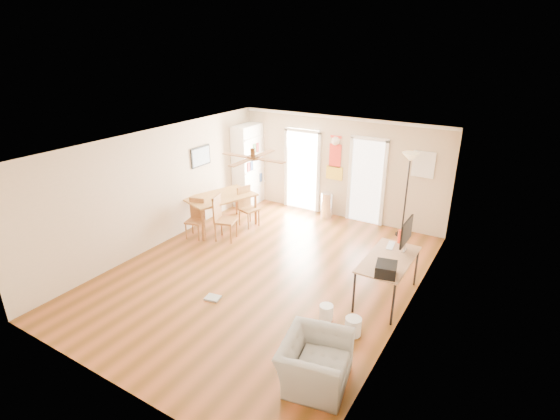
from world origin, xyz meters
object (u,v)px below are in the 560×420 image
Objects in this scene: trash_can at (327,205)px; computer_desk at (387,278)px; dining_table at (221,211)px; dining_chair_right_a at (249,207)px; dining_chair_right_b at (226,218)px; armchair at (315,362)px; bookshelf at (249,165)px; dining_chair_near at (195,219)px; printer at (386,269)px; wastebasket_a at (326,312)px; wastebasket_b at (353,326)px; torchiere_lamp at (406,195)px.

computer_desk is (2.50, -2.83, 0.06)m from trash_can.
dining_chair_right_a is (0.55, 0.41, 0.09)m from dining_table.
dining_chair_right_b is 1.06× the size of armchair.
bookshelf is 2.24× the size of armchair.
printer is (4.74, -0.71, 0.44)m from dining_chair_near.
wastebasket_a is at bearing 7.97° from armchair.
dining_chair_right_b is (0.55, -0.51, 0.12)m from dining_table.
bookshelf is at bearing 80.40° from dining_chair_near.
wastebasket_a is (4.20, -3.79, -0.98)m from bookshelf.
dining_chair_right_b is 1.15× the size of dining_chair_near.
bookshelf is at bearing 137.94° from wastebasket_a.
wastebasket_b is (4.37, -2.20, -0.25)m from dining_table.
dining_chair_near reaches higher than trash_can.
printer is at bearing -79.20° from torchiere_lamp.
bookshelf reaches higher than wastebasket_b.
bookshelf is 3.30× the size of trash_can.
armchair is (0.33, -5.22, -0.68)m from torchiere_lamp.
trash_can is 2.53× the size of wastebasket_a.
wastebasket_b is at bearing -108.85° from dining_chair_right_a.
dining_chair_right_a is at bearing 142.15° from printer.
torchiere_lamp is (3.97, 1.82, 0.60)m from dining_table.
printer is at bearing -99.77° from dining_chair_right_a.
dining_chair_near is 5.15m from armchair.
armchair is (4.44, -2.61, -0.13)m from dining_chair_near.
printer reaches higher than wastebasket_a.
wastebasket_b is at bearing -84.26° from torchiere_lamp.
dining_chair_right_b is 4.19m from printer.
printer is 1.21m from wastebasket_a.
dining_chair_right_b is 1.56× the size of trash_can.
dining_table is 2.73m from trash_can.
trash_can is (2.33, 0.16, -0.77)m from bookshelf.
torchiere_lamp reaches higher than wastebasket_b.
trash_can reaches higher than wastebasket_a.
trash_can reaches higher than armchair.
torchiere_lamp reaches higher than trash_can.
dining_table is 1.77× the size of dining_chair_near.
trash_can is 4.32m from printer.
dining_table is 4.37m from wastebasket_a.
dining_table is 1.53× the size of dining_chair_right_b.
bookshelf reaches higher than wastebasket_a.
wastebasket_a is (3.98, -1.28, -0.32)m from dining_chair_near.
printer is 1.05m from wastebasket_b.
armchair is at bearing -119.92° from dining_chair_right_a.
bookshelf is 7.46× the size of wastebasket_b.
dining_table is at bearing 30.55° from dining_chair_right_b.
trash_can reaches higher than wastebasket_b.
bookshelf is at bearing 31.27° from armchair.
wastebasket_a is (-0.76, -0.56, -0.76)m from printer.
wastebasket_b is at bearing -59.60° from trash_can.
bookshelf is at bearing 50.23° from dining_chair_right_a.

